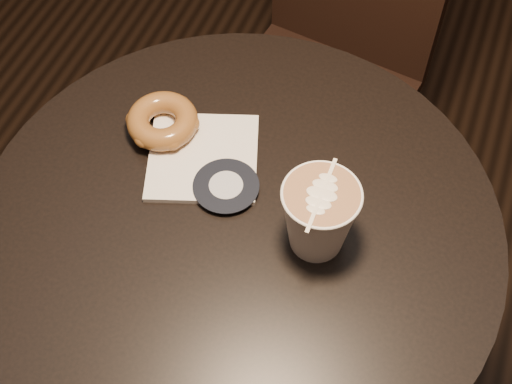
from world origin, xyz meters
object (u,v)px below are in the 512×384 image
latte_cup (319,218)px  pastry_bag (203,157)px  cafe_table (240,289)px  doughnut (162,121)px  chair (335,42)px

latte_cup → pastry_bag: bearing=159.9°
cafe_table → doughnut: bearing=146.1°
chair → pastry_bag: (-0.05, -0.53, 0.24)m
cafe_table → pastry_bag: bearing=136.4°
pastry_bag → chair: bearing=65.5°
doughnut → latte_cup: size_ratio=0.93×
cafe_table → chair: size_ratio=0.82×
chair → latte_cup: bearing=-68.7°
doughnut → chair: bearing=76.2°
doughnut → pastry_bag: bearing=-19.3°
pastry_bag → latte_cup: size_ratio=1.38×
chair → latte_cup: size_ratio=8.46×
pastry_bag → latte_cup: latte_cup is taller
pastry_bag → doughnut: doughnut is taller
pastry_bag → doughnut: bearing=142.0°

